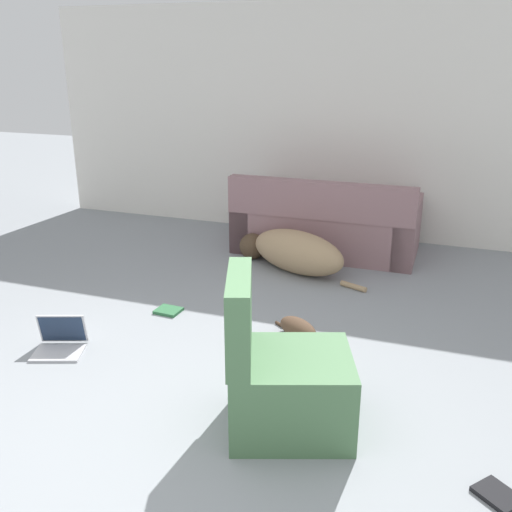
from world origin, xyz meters
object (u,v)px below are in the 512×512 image
Objects in this scene: couch at (326,226)px; cat at (300,330)px; laptop_open at (61,339)px; dog at (293,251)px; book_green at (168,311)px; side_chair at (282,380)px; book_black at (498,495)px.

cat is (0.26, -1.94, -0.20)m from couch.
dog is at bearing 41.42° from laptop_open.
book_green is at bearing 41.90° from laptop_open.
couch reaches higher than laptop_open.
book_green is (0.41, 0.77, -0.06)m from laptop_open.
book_green is at bearing 82.95° from dog.
laptop_open is 1.72m from side_chair.
cat is 1.09m from book_green.
dog is 3.00m from book_black.
cat is at bearing 136.83° from book_black.
book_black is at bearing -7.49° from cat.
dog reaches higher than book_black.
side_chair is at bearing -44.13° from cat.
couch is at bearing 133.45° from cat.
cat is at bearing -3.82° from book_green.
book_green is 0.81× the size of book_black.
cat is at bearing 5.10° from laptop_open.
cat is at bearing -9.27° from side_chair.
couch is 7.32× the size of book_black.
dog is 2.37m from side_chair.
laptop_open is at bearing 83.25° from dog.
dog is 2.25m from laptop_open.
book_green is at bearing -148.13° from cat.
book_black is (2.36, -1.26, 0.00)m from book_green.
cat is at bearing 130.15° from dog.
laptop_open reaches higher than book_black.
cat reaches higher than book_green.
dog is 1.56× the size of side_chair.
book_black is at bearing -30.00° from laptop_open.
cat is 1.74m from book_black.
book_black is at bearing -118.71° from side_chair.
laptop_open reaches higher than cat.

